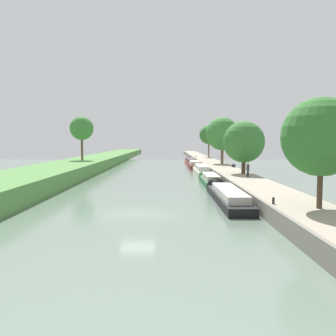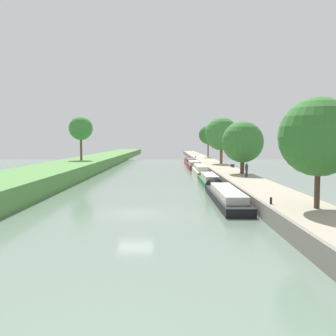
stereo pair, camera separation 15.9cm
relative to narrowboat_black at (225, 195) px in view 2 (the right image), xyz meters
name	(u,v)px [view 2 (the right image)]	position (x,y,z in m)	size (l,w,h in m)	color
ground_plane	(137,213)	(-7.29, -5.87, -0.51)	(160.00, 160.00, 0.00)	slate
right_towpath	(288,206)	(3.65, -5.87, 0.03)	(4.24, 260.00, 1.09)	#9E937F
stone_quay	(257,206)	(1.40, -5.87, 0.06)	(0.25, 260.00, 1.14)	gray
narrowboat_black	(225,195)	(0.00, 0.00, 0.00)	(2.10, 15.10, 1.99)	black
narrowboat_green	(209,180)	(0.00, 13.37, 0.01)	(1.82, 11.19, 1.84)	#1E6033
narrowboat_cream	(201,170)	(0.09, 26.73, 0.11)	(1.85, 13.35, 2.00)	beige
narrowboat_maroon	(194,165)	(-0.03, 40.71, 0.07)	(2.10, 12.51, 2.02)	maroon
narrowboat_red	(191,161)	(0.05, 54.95, 0.00)	(2.05, 15.33, 1.95)	maroon
tree_rightbank_near	(320,137)	(4.22, -9.90, 4.96)	(4.83, 4.83, 6.81)	#4C3828
tree_rightbank_midnear	(244,142)	(4.51, 15.34, 4.60)	(5.27, 5.27, 6.66)	#4C3828
tree_rightbank_midfar	(222,134)	(4.87, 37.25, 6.02)	(6.09, 6.09, 8.50)	brown
tree_rightbank_far	(209,135)	(5.29, 64.42, 6.26)	(4.78, 4.78, 8.09)	brown
tree_leftbank_downstream	(82,128)	(-20.34, 34.57, 6.94)	(4.17, 4.17, 7.69)	brown
person_walking	(248,169)	(4.08, 10.57, 1.45)	(0.34, 0.34, 1.66)	#282D42
mooring_bollard_near	(272,201)	(1.82, -8.33, 0.80)	(0.16, 0.16, 0.45)	black
mooring_bollard_far	(196,157)	(1.82, 61.42, 0.80)	(0.16, 0.16, 0.45)	black
park_bench	(234,165)	(5.32, 27.37, 0.93)	(0.44, 1.50, 0.47)	#333338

